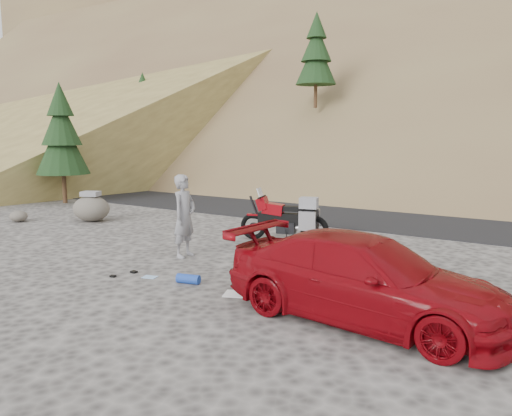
{
  "coord_description": "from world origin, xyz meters",
  "views": [
    {
      "loc": [
        7.35,
        -8.61,
        2.87
      ],
      "look_at": [
        0.36,
        2.02,
        1.0
      ],
      "focal_mm": 35.0,
      "sensor_mm": 36.0,
      "label": 1
    }
  ],
  "objects": [
    {
      "name": "ground",
      "position": [
        0.0,
        0.0,
        0.0
      ],
      "size": [
        140.0,
        140.0,
        0.0
      ],
      "primitive_type": "plane",
      "color": "#3C3A38",
      "rests_on": "ground"
    },
    {
      "name": "road",
      "position": [
        0.0,
        9.0,
        0.0
      ],
      "size": [
        120.0,
        7.0,
        0.05
      ],
      "primitive_type": "cube",
      "color": "black",
      "rests_on": "ground"
    },
    {
      "name": "hillside",
      "position": [
        -0.05,
        40.88,
        11.08
      ],
      "size": [
        120.0,
        73.0,
        46.72
      ],
      "color": "brown",
      "rests_on": "ground"
    },
    {
      "name": "conifer_verge",
      "position": [
        -11.0,
        4.5,
        2.89
      ],
      "size": [
        2.2,
        2.2,
        5.04
      ],
      "color": "#3B2415",
      "rests_on": "ground"
    },
    {
      "name": "motorcycle",
      "position": [
        0.79,
        2.94,
        0.63
      ],
      "size": [
        2.4,
        1.11,
        1.47
      ],
      "rotation": [
        0.0,
        0.0,
        0.28
      ],
      "color": "black",
      "rests_on": "ground"
    },
    {
      "name": "man",
      "position": [
        -0.42,
        0.14,
        0.0
      ],
      "size": [
        0.54,
        0.76,
        1.96
      ],
      "primitive_type": "imported",
      "rotation": [
        0.0,
        0.0,
        1.68
      ],
      "color": "gray",
      "rests_on": "ground"
    },
    {
      "name": "red_car",
      "position": [
        4.66,
        -1.44,
        0.0
      ],
      "size": [
        4.68,
        2.21,
        1.32
      ],
      "primitive_type": "imported",
      "rotation": [
        0.0,
        0.0,
        1.49
      ],
      "color": "maroon",
      "rests_on": "ground"
    },
    {
      "name": "boulder",
      "position": [
        -6.31,
        2.14,
        0.45
      ],
      "size": [
        1.52,
        1.37,
        1.03
      ],
      "rotation": [
        0.0,
        0.0,
        0.22
      ],
      "color": "#524D46",
      "rests_on": "ground"
    },
    {
      "name": "small_rock",
      "position": [
        -8.27,
        0.74,
        0.18
      ],
      "size": [
        0.78,
        0.75,
        0.37
      ],
      "rotation": [
        0.0,
        0.0,
        0.39
      ],
      "color": "#524D46",
      "rests_on": "ground"
    },
    {
      "name": "gear_white_cloth",
      "position": [
        2.27,
        -1.5,
        0.01
      ],
      "size": [
        0.57,
        0.55,
        0.02
      ],
      "primitive_type": "cube",
      "rotation": [
        0.0,
        0.0,
        0.39
      ],
      "color": "white",
      "rests_on": "ground"
    },
    {
      "name": "gear_blue_mat",
      "position": [
        1.09,
        -1.48,
        0.09
      ],
      "size": [
        0.5,
        0.29,
        0.19
      ],
      "primitive_type": "cylinder",
      "rotation": [
        0.0,
        1.57,
        0.25
      ],
      "color": "#1C40AA",
      "rests_on": "ground"
    },
    {
      "name": "gear_bottle",
      "position": [
        2.7,
        -0.91,
        0.12
      ],
      "size": [
        0.12,
        0.12,
        0.25
      ],
      "primitive_type": "cylinder",
      "rotation": [
        0.0,
        0.0,
        -0.38
      ],
      "color": "#1C40AA",
      "rests_on": "ground"
    },
    {
      "name": "gear_funnel",
      "position": [
        2.9,
        -1.68,
        0.1
      ],
      "size": [
        0.2,
        0.2,
        0.2
      ],
      "primitive_type": "cone",
      "rotation": [
        0.0,
        0.0,
        -0.34
      ],
      "color": "#AA0C0B",
      "rests_on": "ground"
    },
    {
      "name": "gear_glove_a",
      "position": [
        -0.37,
        -1.53,
        0.02
      ],
      "size": [
        0.14,
        0.1,
        0.04
      ],
      "primitive_type": "cube",
      "rotation": [
        0.0,
        0.0,
        -0.02
      ],
      "color": "black",
      "rests_on": "ground"
    },
    {
      "name": "gear_glove_b",
      "position": [
        -0.49,
        -1.99,
        0.02
      ],
      "size": [
        0.13,
        0.11,
        0.04
      ],
      "primitive_type": "cube",
      "rotation": [
        0.0,
        0.0,
        0.23
      ],
      "color": "black",
      "rests_on": "ground"
    },
    {
      "name": "gear_blue_cloth",
      "position": [
        0.15,
        -1.59,
        0.01
      ],
      "size": [
        0.33,
        0.28,
        0.01
      ],
      "primitive_type": "cube",
      "rotation": [
        0.0,
        0.0,
        0.27
      ],
      "color": "#95BCE6",
      "rests_on": "ground"
    }
  ]
}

